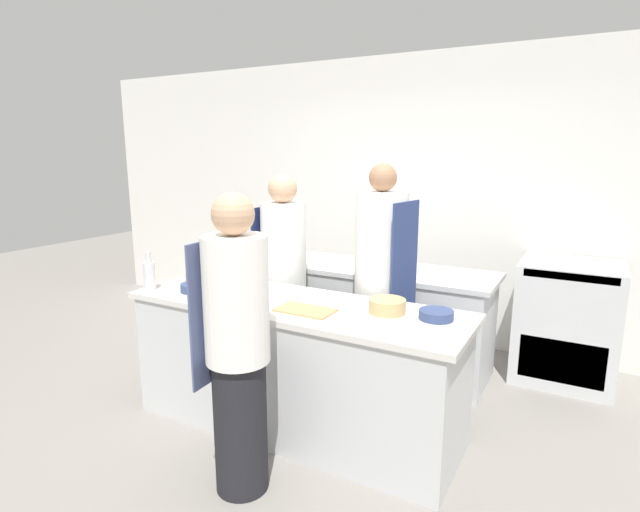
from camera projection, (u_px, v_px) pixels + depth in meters
ground_plane at (296, 425)px, 3.49m from camera, size 16.00×16.00×0.00m
wall_back at (405, 200)px, 5.02m from camera, size 8.00×0.06×2.80m
prep_counter at (295, 365)px, 3.40m from camera, size 2.32×0.74×0.90m
pass_counter at (370, 316)px, 4.41m from camera, size 2.12×0.68×0.90m
oven_range at (567, 322)px, 4.12m from camera, size 0.77×0.69×1.00m
chef_at_prep_near at (237, 348)px, 2.69m from camera, size 0.37×0.35×1.68m
chef_at_stove at (381, 287)px, 3.68m from camera, size 0.42×0.40×1.80m
chef_at_pass_far at (284, 280)px, 4.05m from camera, size 0.37×0.36×1.71m
bottle_olive_oil at (228, 282)px, 3.47m from camera, size 0.07×0.07×0.22m
bottle_vinegar at (150, 275)px, 3.57m from camera, size 0.08×0.08×0.28m
bottle_wine at (211, 292)px, 3.27m from camera, size 0.08×0.08×0.20m
bowl_mixing_large at (194, 288)px, 3.55m from camera, size 0.18×0.18×0.06m
bowl_prep_small at (387, 306)px, 3.09m from camera, size 0.23×0.23×0.09m
bowl_ceramic_blue at (203, 277)px, 3.82m from camera, size 0.27×0.27×0.07m
bowl_wooden_salad at (436, 315)px, 2.97m from camera, size 0.20×0.20×0.06m
cutting_board at (305, 310)px, 3.12m from camera, size 0.36×0.21×0.01m
stockpot at (291, 246)px, 4.80m from camera, size 0.24×0.24×0.17m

